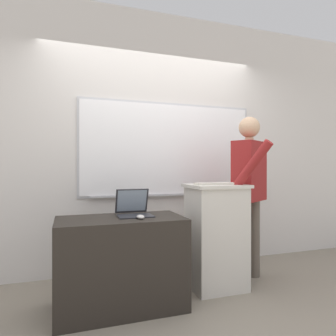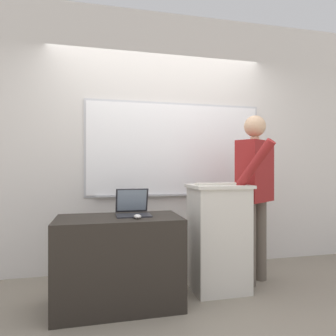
# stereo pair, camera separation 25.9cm
# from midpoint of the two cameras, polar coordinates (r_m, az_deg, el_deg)

# --- Properties ---
(ground_plane) EXTENTS (30.00, 30.00, 0.00)m
(ground_plane) POSITION_cam_midpoint_polar(r_m,az_deg,el_deg) (2.62, 1.95, -26.38)
(ground_plane) COLOR gray
(back_wall) EXTENTS (6.40, 0.17, 2.99)m
(back_wall) POSITION_cam_midpoint_polar(r_m,az_deg,el_deg) (3.55, -5.01, 5.25)
(back_wall) COLOR silver
(back_wall) RESTS_ON ground_plane
(lectern_podium) EXTENTS (0.55, 0.46, 1.01)m
(lectern_podium) POSITION_cam_midpoint_polar(r_m,az_deg,el_deg) (2.99, 6.65, -12.72)
(lectern_podium) COLOR beige
(lectern_podium) RESTS_ON ground_plane
(side_desk) EXTENTS (1.04, 0.55, 0.75)m
(side_desk) POSITION_cam_midpoint_polar(r_m,az_deg,el_deg) (2.66, -11.90, -17.28)
(side_desk) COLOR #28231E
(side_desk) RESTS_ON ground_plane
(person_presenter) EXTENTS (0.58, 0.71, 1.70)m
(person_presenter) POSITION_cam_midpoint_polar(r_m,az_deg,el_deg) (3.21, 13.08, -3.19)
(person_presenter) COLOR brown
(person_presenter) RESTS_ON ground_plane
(laptop) EXTENTS (0.30, 0.29, 0.23)m
(laptop) POSITION_cam_midpoint_polar(r_m,az_deg,el_deg) (2.67, -9.44, -7.32)
(laptop) COLOR #28282D
(laptop) RESTS_ON side_desk
(wireless_keyboard) EXTENTS (0.46, 0.12, 0.02)m
(wireless_keyboard) POSITION_cam_midpoint_polar(r_m,az_deg,el_deg) (2.87, 6.96, -2.99)
(wireless_keyboard) COLOR beige
(wireless_keyboard) RESTS_ON lectern_podium
(computer_mouse_by_laptop) EXTENTS (0.06, 0.10, 0.03)m
(computer_mouse_by_laptop) POSITION_cam_midpoint_polar(r_m,az_deg,el_deg) (2.48, -8.28, -9.22)
(computer_mouse_by_laptop) COLOR silver
(computer_mouse_by_laptop) RESTS_ON side_desk
(computer_mouse_by_keyboard) EXTENTS (0.06, 0.10, 0.03)m
(computer_mouse_by_keyboard) POSITION_cam_midpoint_polar(r_m,az_deg,el_deg) (2.97, 11.07, -2.74)
(computer_mouse_by_keyboard) COLOR silver
(computer_mouse_by_keyboard) RESTS_ON lectern_podium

